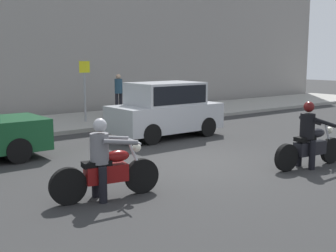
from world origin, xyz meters
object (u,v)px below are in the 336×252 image
at_px(motorcycle_with_rider_black_leather, 310,141).
at_px(street_sign_post, 85,84).
at_px(pedestrian_bystander, 119,91).
at_px(motorcycle_with_rider_gray, 105,166).
at_px(parked_hatchback_silver, 165,109).

bearing_deg(motorcycle_with_rider_black_leather, street_sign_post, 96.53).
bearing_deg(pedestrian_bystander, motorcycle_with_rider_black_leather, -96.20).
xyz_separation_m(motorcycle_with_rider_gray, parked_hatchback_silver, (4.79, 4.38, 0.31)).
height_order(parked_hatchback_silver, street_sign_post, street_sign_post).
bearing_deg(motorcycle_with_rider_gray, street_sign_post, 64.76).
xyz_separation_m(motorcycle_with_rider_black_leather, motorcycle_with_rider_gray, (-5.01, 0.92, -0.02)).
bearing_deg(parked_hatchback_silver, street_sign_post, 102.01).
xyz_separation_m(street_sign_post, pedestrian_bystander, (2.19, 1.09, -0.41)).
relative_size(motorcycle_with_rider_black_leather, pedestrian_bystander, 1.23).
height_order(motorcycle_with_rider_black_leather, motorcycle_with_rider_gray, motorcycle_with_rider_black_leather).
relative_size(motorcycle_with_rider_black_leather, street_sign_post, 0.92).
distance_m(motorcycle_with_rider_gray, street_sign_post, 9.30).
bearing_deg(street_sign_post, parked_hatchback_silver, -77.99).
distance_m(motorcycle_with_rider_black_leather, pedestrian_bystander, 10.45).
distance_m(motorcycle_with_rider_black_leather, street_sign_post, 9.40).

